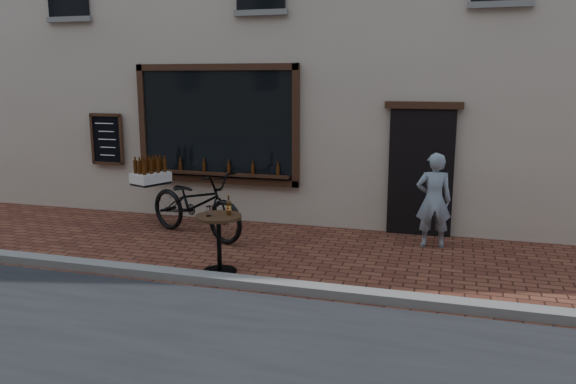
# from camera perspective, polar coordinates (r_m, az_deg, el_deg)

# --- Properties ---
(ground) EXTENTS (90.00, 90.00, 0.00)m
(ground) POSITION_cam_1_polar(r_m,az_deg,el_deg) (7.32, -4.00, -10.20)
(ground) COLOR #4D2319
(ground) RESTS_ON ground
(kerb) EXTENTS (90.00, 0.25, 0.12)m
(kerb) POSITION_cam_1_polar(r_m,az_deg,el_deg) (7.48, -3.47, -9.23)
(kerb) COLOR slate
(kerb) RESTS_ON ground
(cargo_bicycle) EXTENTS (2.62, 1.63, 1.24)m
(cargo_bicycle) POSITION_cam_1_polar(r_m,az_deg,el_deg) (9.85, -9.53, -1.07)
(cargo_bicycle) COLOR black
(cargo_bicycle) RESTS_ON ground
(bistro_table) EXTENTS (0.65, 0.65, 1.11)m
(bistro_table) POSITION_cam_1_polar(r_m,az_deg,el_deg) (7.92, -7.02, -4.04)
(bistro_table) COLOR black
(bistro_table) RESTS_ON ground
(pedestrian) EXTENTS (0.62, 0.46, 1.55)m
(pedestrian) POSITION_cam_1_polar(r_m,az_deg,el_deg) (9.33, 14.58, -0.82)
(pedestrian) COLOR gray
(pedestrian) RESTS_ON ground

